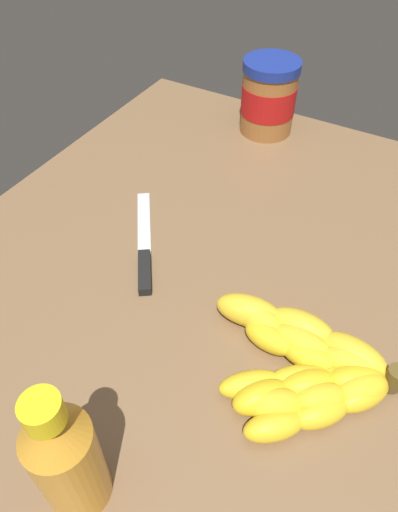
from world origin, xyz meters
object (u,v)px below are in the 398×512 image
at_px(peanut_butter_jar, 269,97).
at_px(butter_knife, 144,247).
at_px(honey_bottle, 65,457).
at_px(banana_bunch, 308,366).

bearing_deg(peanut_butter_jar, butter_knife, -2.67).
relative_size(peanut_butter_jar, honey_bottle, 0.78).
xyz_separation_m(honey_bottle, butter_knife, (-0.28, -0.12, -0.07)).
relative_size(banana_bunch, butter_knife, 1.25).
xyz_separation_m(peanut_butter_jar, honey_bottle, (0.65, 0.11, 0.01)).
xyz_separation_m(banana_bunch, butter_knife, (-0.07, -0.26, -0.01)).
distance_m(peanut_butter_jar, butter_knife, 0.37).
height_order(banana_bunch, peanut_butter_jar, peanut_butter_jar).
height_order(peanut_butter_jar, honey_bottle, honey_bottle).
height_order(honey_bottle, butter_knife, honey_bottle).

